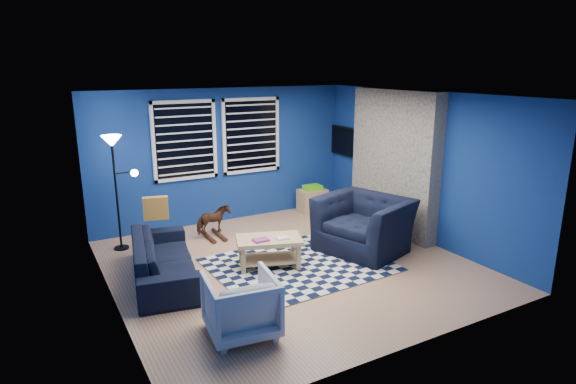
% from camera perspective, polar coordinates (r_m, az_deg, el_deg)
% --- Properties ---
extents(floor, '(5.00, 5.00, 0.00)m').
position_cam_1_polar(floor, '(7.28, 0.22, -8.64)').
color(floor, tan).
rests_on(floor, ground).
extents(ceiling, '(5.00, 5.00, 0.00)m').
position_cam_1_polar(ceiling, '(6.69, 0.24, 11.41)').
color(ceiling, white).
rests_on(ceiling, wall_back).
extents(wall_back, '(5.00, 0.00, 5.00)m').
position_cam_1_polar(wall_back, '(9.09, -7.57, 4.25)').
color(wall_back, navy).
rests_on(wall_back, floor).
extents(wall_left, '(0.00, 5.00, 5.00)m').
position_cam_1_polar(wall_left, '(6.09, -20.71, -1.87)').
color(wall_left, navy).
rests_on(wall_left, floor).
extents(wall_right, '(0.00, 5.00, 5.00)m').
position_cam_1_polar(wall_right, '(8.37, 15.33, 2.93)').
color(wall_right, navy).
rests_on(wall_right, floor).
extents(fireplace, '(0.65, 2.00, 2.50)m').
position_cam_1_polar(fireplace, '(8.64, 12.33, 3.12)').
color(fireplace, gray).
rests_on(fireplace, floor).
extents(window_left, '(1.17, 0.06, 1.42)m').
position_cam_1_polar(window_left, '(8.75, -12.13, 5.97)').
color(window_left, black).
rests_on(window_left, wall_back).
extents(window_right, '(1.17, 0.06, 1.42)m').
position_cam_1_polar(window_right, '(9.21, -4.35, 6.69)').
color(window_right, black).
rests_on(window_right, wall_back).
extents(tv, '(0.07, 1.00, 0.58)m').
position_cam_1_polar(tv, '(9.80, 6.98, 5.93)').
color(tv, black).
rests_on(tv, wall_right).
extents(rug, '(2.58, 2.10, 0.02)m').
position_cam_1_polar(rug, '(7.27, 1.32, -8.61)').
color(rug, black).
rests_on(rug, floor).
extents(sofa, '(2.15, 1.15, 0.60)m').
position_cam_1_polar(sofa, '(6.95, -14.52, -7.66)').
color(sofa, black).
rests_on(sofa, floor).
extents(armchair_big, '(1.64, 1.53, 0.87)m').
position_cam_1_polar(armchair_big, '(7.78, 8.95, -3.84)').
color(armchair_big, black).
rests_on(armchair_big, floor).
extents(armchair_bent, '(0.83, 0.85, 0.69)m').
position_cam_1_polar(armchair_bent, '(5.44, -5.60, -13.21)').
color(armchair_bent, gray).
rests_on(armchair_bent, floor).
extents(rocking_horse, '(0.37, 0.62, 0.49)m').
position_cam_1_polar(rocking_horse, '(8.37, -8.85, -3.33)').
color(rocking_horse, '#4B2C18').
rests_on(rocking_horse, floor).
extents(coffee_table, '(1.07, 0.83, 0.47)m').
position_cam_1_polar(coffee_table, '(7.10, -2.25, -6.42)').
color(coffee_table, tan).
rests_on(coffee_table, rug).
extents(cabinet, '(0.56, 0.38, 0.55)m').
position_cam_1_polar(cabinet, '(9.77, 2.91, -0.95)').
color(cabinet, tan).
rests_on(cabinet, floor).
extents(floor_lamp, '(0.50, 0.31, 1.85)m').
position_cam_1_polar(floor_lamp, '(7.94, -19.87, 3.94)').
color(floor_lamp, black).
rests_on(floor_lamp, floor).
extents(throw_pillow, '(0.39, 0.20, 0.36)m').
position_cam_1_polar(throw_pillow, '(7.64, -15.39, -1.87)').
color(throw_pillow, '#BF7E2D').
rests_on(throw_pillow, sofa).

